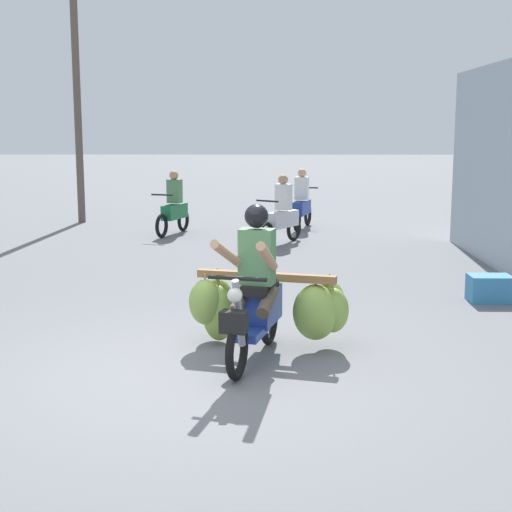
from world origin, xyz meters
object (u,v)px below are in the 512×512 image
object	(u,v)px
produce_crate	(490,288)
motorbike_distant_ahead_right	(302,205)
motorbike_distant_ahead_left	(282,216)
utility_pole	(77,90)
motorbike_distant_far_ahead	(174,209)
motorbike_main_loaded	(267,303)

from	to	relation	value
produce_crate	motorbike_distant_ahead_right	bearing A→B (deg)	106.84
motorbike_distant_ahead_right	produce_crate	bearing A→B (deg)	-73.16
motorbike_distant_ahead_left	utility_pole	distance (m)	6.58
produce_crate	motorbike_distant_far_ahead	bearing A→B (deg)	128.38
motorbike_distant_ahead_left	utility_pole	size ratio (longest dim) A/B	0.22
produce_crate	motorbike_main_loaded	bearing A→B (deg)	-142.54
motorbike_main_loaded	motorbike_distant_far_ahead	bearing A→B (deg)	103.40
motorbike_distant_ahead_right	utility_pole	bearing A→B (deg)	167.97
motorbike_distant_ahead_right	produce_crate	size ratio (longest dim) A/B	2.82
motorbike_main_loaded	motorbike_distant_ahead_right	xyz separation A→B (m)	(0.79, 9.63, 0.05)
motorbike_distant_ahead_left	motorbike_distant_far_ahead	bearing A→B (deg)	149.92
motorbike_distant_ahead_left	produce_crate	size ratio (longest dim) A/B	2.53
motorbike_main_loaded	utility_pole	bearing A→B (deg)	113.32
motorbike_main_loaded	motorbike_distant_ahead_right	bearing A→B (deg)	85.32
motorbike_distant_ahead_right	motorbike_distant_ahead_left	bearing A→B (deg)	-102.39
motorbike_distant_far_ahead	motorbike_distant_ahead_left	bearing A→B (deg)	-30.08
motorbike_distant_far_ahead	motorbike_distant_ahead_right	bearing A→B (deg)	17.57
motorbike_distant_ahead_left	motorbike_distant_ahead_right	xyz separation A→B (m)	(0.50, 2.28, 0.00)
produce_crate	utility_pole	bearing A→B (deg)	132.06
motorbike_distant_far_ahead	utility_pole	distance (m)	4.24
motorbike_distant_ahead_left	motorbike_distant_ahead_right	world-z (taller)	same
motorbike_main_loaded	motorbike_distant_ahead_right	world-z (taller)	motorbike_main_loaded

